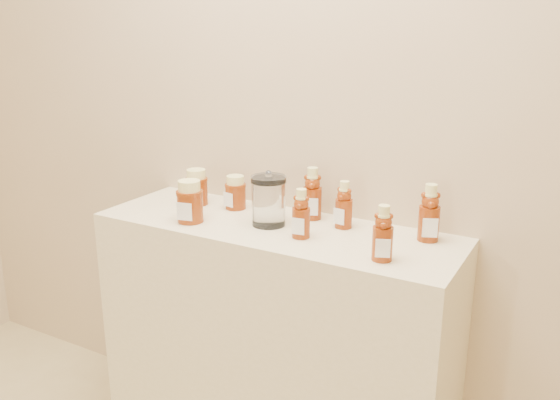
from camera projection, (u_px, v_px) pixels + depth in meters
The scene contains 11 objects.
wall_back at pixel (305, 79), 1.94m from camera, with size 3.50×0.02×2.70m, color tan.
display_table at pixel (275, 349), 2.03m from camera, with size 1.20×0.40×0.90m, color beige.
bear_bottle_back_left at pixel (312, 190), 1.95m from camera, with size 0.07×0.07×0.20m, color #6B2208, non-canonical shape.
bear_bottle_back_mid at pixel (344, 202), 1.86m from camera, with size 0.06×0.06×0.17m, color #6B2208, non-canonical shape.
bear_bottle_back_right at pixel (430, 209), 1.75m from camera, with size 0.07×0.07×0.20m, color #6B2208, non-canonical shape.
bear_bottle_front_left at pixel (301, 210), 1.78m from camera, with size 0.06×0.06×0.17m, color #6B2208, non-canonical shape.
bear_bottle_front_right at pixel (383, 229), 1.61m from camera, with size 0.06×0.06×0.18m, color #6B2208, non-canonical shape.
honey_jar_left at pixel (197, 187), 2.11m from camera, with size 0.08×0.08×0.13m, color #6B2208, non-canonical shape.
honey_jar_back at pixel (235, 192), 2.06m from camera, with size 0.08×0.08×0.12m, color #6B2208, non-canonical shape.
honey_jar_front at pixel (190, 201), 1.92m from camera, with size 0.09×0.09×0.14m, color #6B2208, non-canonical shape.
glass_canister at pixel (269, 199), 1.89m from camera, with size 0.11×0.11×0.18m, color white, non-canonical shape.
Camera 1 is at (0.90, -0.01, 1.53)m, focal length 38.00 mm.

